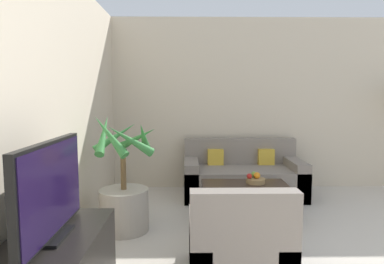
{
  "coord_description": "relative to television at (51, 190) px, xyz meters",
  "views": [
    {
      "loc": [
        -2.32,
        0.22,
        1.48
      ],
      "look_at": [
        -2.24,
        4.75,
        1.0
      ],
      "focal_mm": 32.0,
      "sensor_mm": 36.0,
      "label": 1
    }
  ],
  "objects": [
    {
      "name": "wall_back",
      "position": [
        3.16,
        3.4,
        0.45
      ],
      "size": [
        8.56,
        0.06,
        2.7
      ],
      "color": "beige",
      "rests_on": "ground_plane"
    },
    {
      "name": "wall_left",
      "position": [
        -0.35,
        0.53,
        0.45
      ],
      "size": [
        0.06,
        7.27,
        2.7
      ],
      "color": "beige",
      "rests_on": "ground_plane"
    },
    {
      "name": "television",
      "position": [
        0.0,
        0.0,
        0.0
      ],
      "size": [
        0.18,
        0.95,
        0.61
      ],
      "color": "black",
      "rests_on": "tv_console"
    },
    {
      "name": "potted_palm",
      "position": [
        0.16,
        1.57,
        -0.5
      ],
      "size": [
        0.75,
        0.76,
        1.3
      ],
      "color": "#ADA393",
      "rests_on": "ground_plane"
    },
    {
      "name": "sofa_loveseat",
      "position": [
        1.67,
        2.89,
        -0.62
      ],
      "size": [
        1.73,
        0.87,
        0.82
      ],
      "color": "gray",
      "rests_on": "ground_plane"
    },
    {
      "name": "coffee_table",
      "position": [
        1.55,
        1.95,
        -0.54
      ],
      "size": [
        1.04,
        0.62,
        0.41
      ],
      "color": "#38281E",
      "rests_on": "ground_plane"
    },
    {
      "name": "fruit_bowl",
      "position": [
        1.69,
        2.03,
        -0.46
      ],
      "size": [
        0.24,
        0.24,
        0.06
      ],
      "color": "#997A4C",
      "rests_on": "coffee_table"
    },
    {
      "name": "apple_red",
      "position": [
        1.61,
        2.02,
        -0.4
      ],
      "size": [
        0.06,
        0.06,
        0.06
      ],
      "color": "red",
      "rests_on": "fruit_bowl"
    },
    {
      "name": "apple_green",
      "position": [
        1.69,
        2.11,
        -0.4
      ],
      "size": [
        0.07,
        0.07,
        0.07
      ],
      "color": "olive",
      "rests_on": "fruit_bowl"
    },
    {
      "name": "orange_fruit",
      "position": [
        1.71,
        2.03,
        -0.39
      ],
      "size": [
        0.08,
        0.08,
        0.08
      ],
      "color": "orange",
      "rests_on": "fruit_bowl"
    },
    {
      "name": "armchair",
      "position": [
        1.26,
        0.53,
        -0.63
      ],
      "size": [
        0.78,
        0.77,
        0.81
      ],
      "color": "gray",
      "rests_on": "ground_plane"
    },
    {
      "name": "ottoman",
      "position": [
        1.33,
        1.32,
        -0.71
      ],
      "size": [
        0.52,
        0.49,
        0.38
      ],
      "color": "gray",
      "rests_on": "ground_plane"
    }
  ]
}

